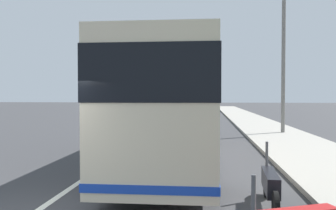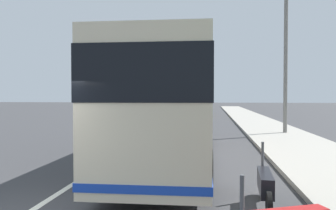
{
  "view_description": "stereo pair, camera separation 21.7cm",
  "coord_description": "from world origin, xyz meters",
  "px_view_note": "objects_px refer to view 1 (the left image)",
  "views": [
    {
      "loc": [
        -5.45,
        -3.24,
        2.24
      ],
      "look_at": [
        8.22,
        -1.74,
        1.87
      ],
      "focal_mm": 36.47,
      "sensor_mm": 36.0,
      "label": 1
    },
    {
      "loc": [
        -5.42,
        -3.46,
        2.24
      ],
      "look_at": [
        8.22,
        -1.74,
        1.87
      ],
      "focal_mm": 36.47,
      "sensor_mm": 36.0,
      "label": 2
    }
  ],
  "objects_px": {
    "car_side_street": "(191,109)",
    "car_far_distant": "(170,106)",
    "coach_bus": "(175,101)",
    "car_oncoming": "(201,108)",
    "motorcycle_angled": "(270,185)",
    "utility_pole": "(283,68)"
  },
  "relations": [
    {
      "from": "coach_bus",
      "to": "car_oncoming",
      "type": "height_order",
      "value": "coach_bus"
    },
    {
      "from": "car_oncoming",
      "to": "utility_pole",
      "type": "height_order",
      "value": "utility_pole"
    },
    {
      "from": "motorcycle_angled",
      "to": "car_oncoming",
      "type": "bearing_deg",
      "value": 7.13
    },
    {
      "from": "motorcycle_angled",
      "to": "car_far_distant",
      "type": "height_order",
      "value": "car_far_distant"
    },
    {
      "from": "coach_bus",
      "to": "utility_pole",
      "type": "relative_size",
      "value": 1.58
    },
    {
      "from": "coach_bus",
      "to": "car_oncoming",
      "type": "distance_m",
      "value": 31.83
    },
    {
      "from": "car_oncoming",
      "to": "car_far_distant",
      "type": "xyz_separation_m",
      "value": [
        7.19,
        4.7,
        0.06
      ]
    },
    {
      "from": "coach_bus",
      "to": "car_oncoming",
      "type": "bearing_deg",
      "value": -1.59
    },
    {
      "from": "coach_bus",
      "to": "motorcycle_angled",
      "type": "height_order",
      "value": "coach_bus"
    },
    {
      "from": "coach_bus",
      "to": "car_far_distant",
      "type": "xyz_separation_m",
      "value": [
        38.99,
        4.25,
        -1.3
      ]
    },
    {
      "from": "coach_bus",
      "to": "car_far_distant",
      "type": "height_order",
      "value": "coach_bus"
    },
    {
      "from": "motorcycle_angled",
      "to": "car_oncoming",
      "type": "height_order",
      "value": "car_oncoming"
    },
    {
      "from": "car_side_street",
      "to": "car_far_distant",
      "type": "relative_size",
      "value": 0.93
    },
    {
      "from": "car_side_street",
      "to": "utility_pole",
      "type": "height_order",
      "value": "utility_pole"
    },
    {
      "from": "car_oncoming",
      "to": "motorcycle_angled",
      "type": "bearing_deg",
      "value": -178.38
    },
    {
      "from": "coach_bus",
      "to": "car_side_street",
      "type": "bearing_deg",
      "value": 0.34
    },
    {
      "from": "car_oncoming",
      "to": "car_far_distant",
      "type": "relative_size",
      "value": 1.04
    },
    {
      "from": "motorcycle_angled",
      "to": "car_side_street",
      "type": "bearing_deg",
      "value": 9.43
    },
    {
      "from": "coach_bus",
      "to": "motorcycle_angled",
      "type": "bearing_deg",
      "value": -155.67
    },
    {
      "from": "car_oncoming",
      "to": "car_far_distant",
      "type": "bearing_deg",
      "value": 31.85
    },
    {
      "from": "car_side_street",
      "to": "car_far_distant",
      "type": "height_order",
      "value": "car_far_distant"
    },
    {
      "from": "coach_bus",
      "to": "car_side_street",
      "type": "xyz_separation_m",
      "value": [
        26.12,
        0.51,
        -1.32
      ]
    }
  ]
}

